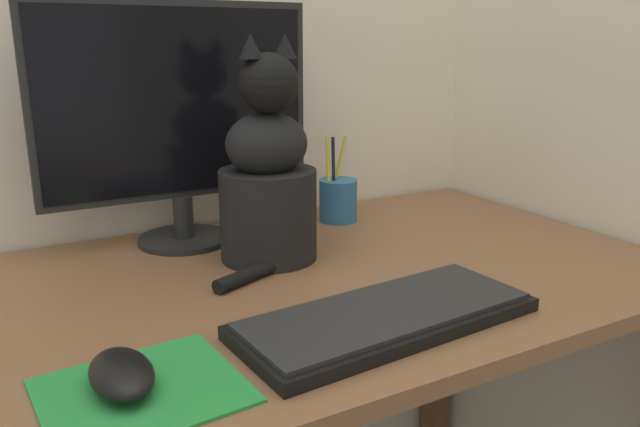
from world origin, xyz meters
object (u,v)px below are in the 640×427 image
at_px(pen_cup, 338,199).
at_px(computer_mouse_left, 122,374).
at_px(keyboard, 386,316).
at_px(cat, 268,180).
at_px(monitor, 178,115).

bearing_deg(pen_cup, computer_mouse_left, -140.01).
relative_size(keyboard, pen_cup, 2.38).
relative_size(cat, pen_cup, 2.13).
relative_size(monitor, computer_mouse_left, 4.42).
height_order(keyboard, computer_mouse_left, computer_mouse_left).
bearing_deg(monitor, keyboard, -75.33).
bearing_deg(monitor, computer_mouse_left, -114.81).
relative_size(keyboard, cat, 1.12).
distance_m(cat, pen_cup, 0.28).
xyz_separation_m(keyboard, cat, (-0.02, 0.31, 0.13)).
distance_m(keyboard, cat, 0.34).
bearing_deg(keyboard, pen_cup, 62.57).
xyz_separation_m(monitor, computer_mouse_left, (-0.22, -0.47, -0.21)).
relative_size(monitor, keyboard, 1.18).
bearing_deg(computer_mouse_left, cat, 44.30).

